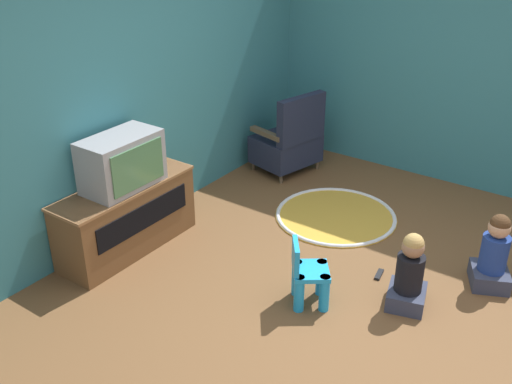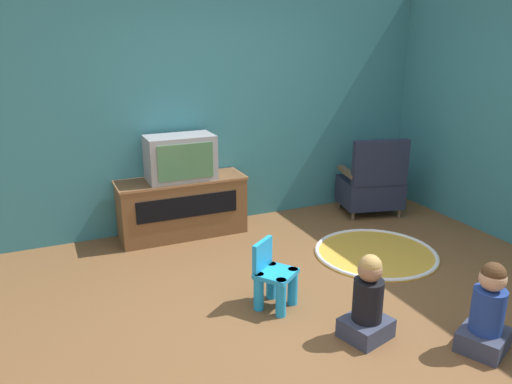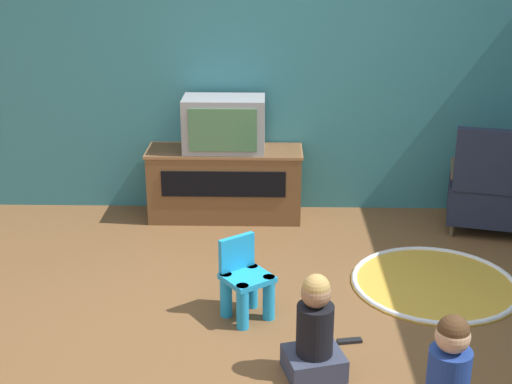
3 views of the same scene
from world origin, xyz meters
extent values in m
plane|color=brown|center=(0.00, 0.00, 0.00)|extent=(30.00, 30.00, 0.00)
cube|color=teal|center=(-0.23, 2.16, 1.26)|extent=(5.54, 0.12, 2.52)
cube|color=brown|center=(-0.49, 1.86, 0.30)|extent=(1.27, 0.43, 0.60)
cube|color=#90603A|center=(-0.49, 1.86, 0.59)|extent=(1.30, 0.43, 0.02)
cube|color=black|center=(-0.49, 1.65, 0.37)|extent=(1.02, 0.01, 0.22)
cube|color=#939399|center=(-0.49, 1.85, 0.82)|extent=(0.67, 0.37, 0.44)
cube|color=#47754C|center=(-0.49, 1.66, 0.82)|extent=(0.55, 0.02, 0.35)
cylinder|color=brown|center=(2.00, 1.79, 0.05)|extent=(0.04, 0.04, 0.10)
cylinder|color=brown|center=(1.46, 1.92, 0.05)|extent=(0.04, 0.04, 0.10)
cylinder|color=brown|center=(1.89, 1.35, 0.05)|extent=(0.04, 0.04, 0.10)
cylinder|color=brown|center=(1.35, 1.48, 0.05)|extent=(0.04, 0.04, 0.10)
cube|color=#1E2338|center=(1.68, 1.64, 0.25)|extent=(0.76, 0.67, 0.30)
cube|color=#1E2338|center=(1.62, 1.42, 0.65)|extent=(0.63, 0.24, 0.50)
cube|color=brown|center=(1.96, 1.57, 0.50)|extent=(0.17, 0.45, 0.05)
cube|color=brown|center=(1.39, 1.71, 0.50)|extent=(0.17, 0.45, 0.05)
cylinder|color=#1E99DB|center=(-0.27, 0.04, 0.15)|extent=(0.08, 0.08, 0.30)
cylinder|color=#1E99DB|center=(-0.11, 0.16, 0.15)|extent=(0.08, 0.08, 0.30)
cylinder|color=#1E99DB|center=(-0.38, 0.19, 0.15)|extent=(0.08, 0.08, 0.30)
cylinder|color=#1E99DB|center=(-0.22, 0.31, 0.15)|extent=(0.08, 0.08, 0.30)
cube|color=#1E99DB|center=(-0.25, 0.18, 0.28)|extent=(0.38, 0.38, 0.04)
cube|color=#1E99DB|center=(-0.32, 0.27, 0.41)|extent=(0.22, 0.18, 0.22)
cylinder|color=gold|center=(1.04, 0.65, 0.01)|extent=(1.16, 1.16, 0.01)
torus|color=silver|center=(1.04, 0.65, 0.01)|extent=(1.15, 1.15, 0.04)
cube|color=#33384C|center=(0.14, -0.43, 0.07)|extent=(0.37, 0.35, 0.14)
cylinder|color=black|center=(0.14, -0.43, 0.28)|extent=(0.20, 0.20, 0.29)
sphere|color=#9E7051|center=(0.14, -0.43, 0.51)|extent=(0.17, 0.17, 0.17)
sphere|color=tan|center=(0.14, -0.43, 0.54)|extent=(0.15, 0.15, 0.15)
cube|color=#33384C|center=(0.76, -0.86, 0.07)|extent=(0.41, 0.39, 0.14)
cylinder|color=navy|center=(0.76, -0.86, 0.29)|extent=(0.21, 0.21, 0.30)
sphere|color=tan|center=(0.76, -0.86, 0.52)|extent=(0.17, 0.17, 0.17)
sphere|color=#472D19|center=(0.76, -0.86, 0.55)|extent=(0.16, 0.16, 0.16)
cube|color=black|center=(0.37, -0.11, 0.01)|extent=(0.16, 0.07, 0.02)
camera|label=1|loc=(-3.49, -1.62, 2.80)|focal=42.00mm
camera|label=2|loc=(-1.76, -2.84, 1.99)|focal=35.00mm
camera|label=3|loc=(-0.10, -3.81, 2.34)|focal=50.00mm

